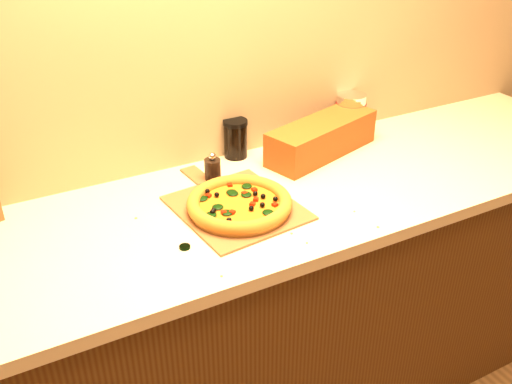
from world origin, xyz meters
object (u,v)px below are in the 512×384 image
pizza_peel (234,206)px  coffee_canister (350,113)px  pepper_grinder (213,169)px  dark_jar (236,138)px  rolling_pin (316,145)px  pizza (240,204)px

pizza_peel → coffee_canister: bearing=18.3°
pepper_grinder → dark_jar: 0.19m
dark_jar → coffee_canister: bearing=-2.6°
pizza_peel → dark_jar: size_ratio=3.76×
dark_jar → rolling_pin: bearing=-18.5°
pizza → coffee_canister: (0.63, 0.32, 0.05)m
pepper_grinder → coffee_canister: 0.63m
pepper_grinder → dark_jar: dark_jar is taller
rolling_pin → dark_jar: dark_jar is taller
pizza_peel → dark_jar: bearing=56.7°
pizza_peel → coffee_canister: size_ratio=3.30×
pizza → coffee_canister: size_ratio=2.00×
pizza → rolling_pin: size_ratio=0.96×
pizza_peel → coffee_canister: coffee_canister is taller
pizza → rolling_pin: pizza is taller
pizza → pepper_grinder: (0.01, 0.21, 0.01)m
pizza → rolling_pin: bearing=29.9°
pepper_grinder → rolling_pin: pepper_grinder is taller
pizza_peel → pepper_grinder: size_ratio=5.14×
coffee_canister → dark_jar: bearing=177.4°
pizza → dark_jar: (0.16, 0.34, 0.04)m
pizza → dark_jar: 0.38m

